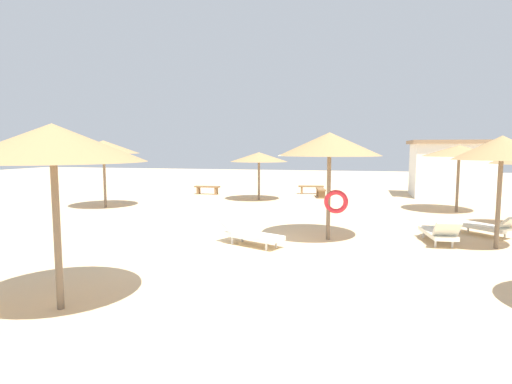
# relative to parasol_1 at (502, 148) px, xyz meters

# --- Properties ---
(ground_plane) EXTENTS (80.00, 80.00, 0.00)m
(ground_plane) POSITION_rel_parasol_1_xyz_m (-7.06, -1.49, -2.70)
(ground_plane) COLOR #DBBA8C
(parasol_1) EXTENTS (2.46, 2.46, 3.03)m
(parasol_1) POSITION_rel_parasol_1_xyz_m (0.00, 0.00, 0.00)
(parasol_1) COLOR #75604C
(parasol_1) RESTS_ON ground
(parasol_2) EXTENTS (3.00, 3.00, 3.16)m
(parasol_2) POSITION_rel_parasol_1_xyz_m (-4.50, 0.03, 0.09)
(parasol_2) COLOR #75604C
(parasol_2) RESTS_ON ground
(parasol_3) EXTENTS (2.99, 2.99, 3.10)m
(parasol_3) POSITION_rel_parasol_1_xyz_m (-8.49, -6.48, 0.08)
(parasol_3) COLOR #75604C
(parasol_3) RESTS_ON ground
(parasol_5) EXTENTS (3.19, 3.19, 3.05)m
(parasol_5) POSITION_rel_parasol_1_xyz_m (-14.90, 4.42, 0.05)
(parasol_5) COLOR #75604C
(parasol_5) RESTS_ON ground
(parasol_6) EXTENTS (2.97, 2.97, 2.49)m
(parasol_6) POSITION_rel_parasol_1_xyz_m (-8.70, 8.76, -0.46)
(parasol_6) COLOR #75604C
(parasol_6) RESTS_ON ground
(parasol_7) EXTENTS (3.02, 3.02, 2.84)m
(parasol_7) POSITION_rel_parasol_1_xyz_m (0.42, 6.78, -0.11)
(parasol_7) COLOR #75604C
(parasol_7) RESTS_ON ground
(lounger_1) EXTENTS (0.86, 1.92, 0.78)m
(lounger_1) POSITION_rel_parasol_1_xyz_m (-1.40, 0.22, -2.37)
(lounger_1) COLOR silver
(lounger_1) RESTS_ON ground
(lounger_2) EXTENTS (1.99, 1.37, 0.70)m
(lounger_2) POSITION_rel_parasol_1_xyz_m (-6.56, -1.23, -2.38)
(lounger_2) COLOR silver
(lounger_2) RESTS_ON ground
(lounger_4) EXTENTS (1.73, 1.83, 0.74)m
(lounger_4) POSITION_rel_parasol_1_xyz_m (0.19, 1.66, -2.38)
(lounger_4) COLOR silver
(lounger_4) RESTS_ON ground
(bench_0) EXTENTS (1.51, 0.43, 0.49)m
(bench_0) POSITION_rel_parasol_1_xyz_m (-12.26, 10.62, -2.35)
(bench_0) COLOR brown
(bench_0) RESTS_ON ground
(bench_1) EXTENTS (1.54, 0.63, 0.49)m
(bench_1) POSITION_rel_parasol_1_xyz_m (-6.37, 12.33, -2.35)
(bench_1) COLOR brown
(bench_1) RESTS_ON ground
(bench_2) EXTENTS (0.69, 1.55, 0.49)m
(bench_2) POSITION_rel_parasol_1_xyz_m (-5.66, 10.70, -2.35)
(bench_2) COLOR brown
(bench_2) RESTS_ON ground
(beach_cabana) EXTENTS (4.54, 3.62, 3.13)m
(beach_cabana) POSITION_rel_parasol_1_xyz_m (1.36, 12.75, -1.11)
(beach_cabana) COLOR white
(beach_cabana) RESTS_ON ground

